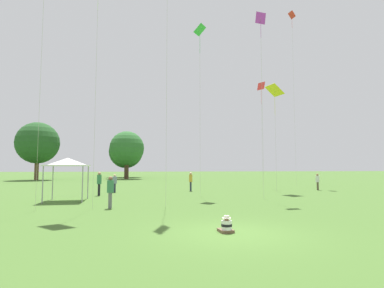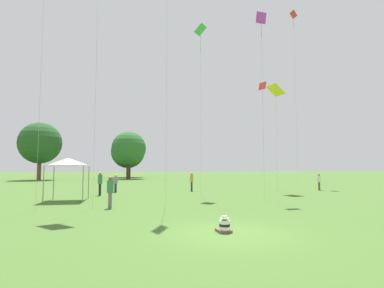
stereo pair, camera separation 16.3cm
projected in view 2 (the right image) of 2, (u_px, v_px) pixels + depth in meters
The scene contains 16 objects.
ground_plane at pixel (230, 233), 9.98m from camera, with size 300.00×300.00×0.00m, color #426628.
seated_toddler at pixel (224, 226), 10.12m from camera, with size 0.49×0.59×0.58m.
person_standing_0 at pixel (100, 181), 23.47m from camera, with size 0.48×0.48×1.85m.
person_standing_1 at pixel (319, 180), 28.99m from camera, with size 0.39×0.39×1.58m.
person_standing_2 at pixel (192, 180), 27.76m from camera, with size 0.44×0.44×1.75m.
person_standing_3 at pixel (110, 189), 16.21m from camera, with size 0.50×0.50×1.72m.
person_standing_4 at pixel (116, 182), 26.42m from camera, with size 0.50×0.50×1.59m.
canopy_tent at pixel (68, 162), 19.87m from camera, with size 2.67×2.67×2.83m.
kite_0 at pixel (261, 27), 21.73m from camera, with size 0.82×0.33×13.47m.
kite_1 at pixel (200, 37), 24.48m from camera, with size 1.14×1.18×13.79m.
kite_2 at pixel (294, 26), 37.46m from camera, with size 0.66×0.94×21.75m.
kite_3 at pixel (262, 90), 34.16m from camera, with size 0.73×0.93×11.96m.
kite_6 at pixel (276, 92), 27.43m from camera, with size 1.49×1.67×9.70m.
distant_tree_0 at pixel (129, 148), 57.53m from camera, with size 6.55×6.55×9.15m.
distant_tree_1 at pixel (40, 143), 52.72m from camera, with size 7.27×7.27×10.13m.
distant_tree_2 at pixel (128, 151), 66.36m from camera, with size 7.42×7.42×9.46m.
Camera 2 is at (-2.80, -9.87, 2.20)m, focal length 28.00 mm.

